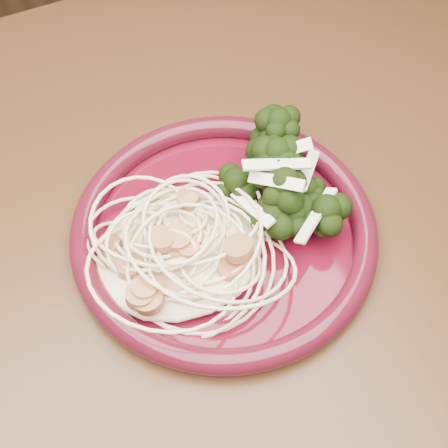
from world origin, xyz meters
name	(u,v)px	position (x,y,z in m)	size (l,w,h in m)	color
dining_table	(124,326)	(0.00, 0.00, 0.65)	(1.20, 0.80, 0.75)	#472814
dinner_plate	(224,230)	(0.11, -0.01, 0.76)	(0.31, 0.31, 0.02)	#4A0715
spaghetti_pile	(179,247)	(0.06, -0.01, 0.77)	(0.15, 0.13, 0.03)	#FBE5B2
scallop_cluster	(176,222)	(0.06, -0.01, 0.81)	(0.12, 0.12, 0.04)	#B37447
broccoli_pile	(277,187)	(0.16, 0.00, 0.78)	(0.09, 0.15, 0.05)	black
onion_garnish	(279,164)	(0.16, 0.00, 0.81)	(0.06, 0.10, 0.05)	#F5ECCD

